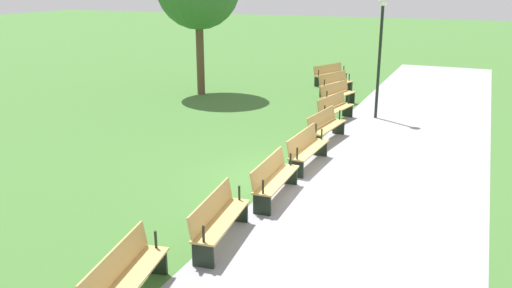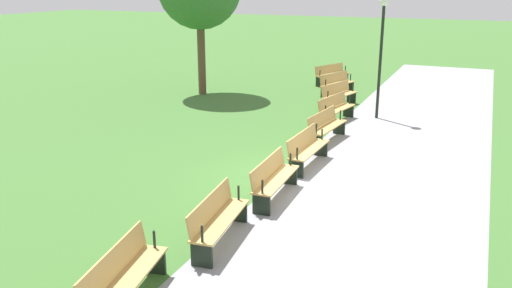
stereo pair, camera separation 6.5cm
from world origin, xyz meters
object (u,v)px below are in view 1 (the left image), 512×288
bench_4 (325,125)px  lamp_post (381,35)px  bench_2 (337,94)px  bench_6 (274,177)px  bench_1 (335,83)px  bench_7 (218,218)px  bench_0 (330,74)px  bench_5 (307,148)px  bench_3 (335,108)px  bench_8 (125,276)px

bench_4 → lamp_post: (-3.42, 0.84, 2.37)m
bench_2 → bench_6: size_ratio=1.02×
bench_1 → bench_6: same height
bench_6 → bench_7: size_ratio=0.99×
bench_0 → bench_6: 13.85m
bench_1 → bench_6: (11.45, 1.69, 0.00)m
lamp_post → bench_1: bearing=-145.0°
bench_5 → bench_2: bearing=-169.5°
lamp_post → bench_2: bearing=-124.2°
bench_5 → lamp_post: 6.25m
bench_1 → bench_4: same height
bench_4 → bench_5: same height
bench_3 → bench_8: bearing=10.5°
bench_0 → bench_3: 6.97m
bench_0 → lamp_post: (5.55, 3.20, 2.37)m
bench_2 → bench_8: 13.85m
bench_0 → lamp_post: lamp_post is taller
bench_6 → bench_3: bearing=-177.9°
bench_4 → lamp_post: size_ratio=0.49×
bench_1 → bench_5: 9.28m
bench_4 → bench_8: size_ratio=0.99×
bench_2 → bench_5: same height
bench_1 → bench_2: (2.23, 0.67, 0.00)m
bench_3 → bench_4: same height
bench_0 → bench_4: (8.97, 2.35, 0.00)m
bench_3 → bench_4: bearing=18.9°
bench_2 → bench_7: (11.54, 0.85, 0.00)m
bench_4 → bench_8: bearing=4.2°
bench_1 → lamp_post: 4.75m
bench_2 → bench_7: bearing=19.0°
bench_2 → bench_3: bearing=27.4°
bench_2 → bench_7: same height
lamp_post → bench_5: bearing=-6.7°
bench_3 → lamp_post: 2.87m
bench_3 → bench_5: size_ratio=1.02×
bench_2 → lamp_post: lamp_post is taller
bench_2 → bench_3: size_ratio=1.00×
bench_1 → bench_6: 11.57m
bench_4 → bench_0: bearing=-159.0°
bench_1 → bench_7: (13.77, 1.52, 0.00)m
bench_1 → bench_8: 16.12m
bench_2 → bench_4: 4.65m
lamp_post → bench_6: bearing=-4.8°
bench_2 → bench_4: bearing=25.3°
bench_0 → bench_7: 16.11m
bench_5 → bench_8: bearing=-2.1°
bench_2 → bench_5: size_ratio=1.02×
bench_0 → bench_8: (18.24, 2.01, 0.00)m
bench_5 → bench_8: (6.95, -0.51, 0.00)m
bench_1 → bench_8: size_ratio=1.00×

